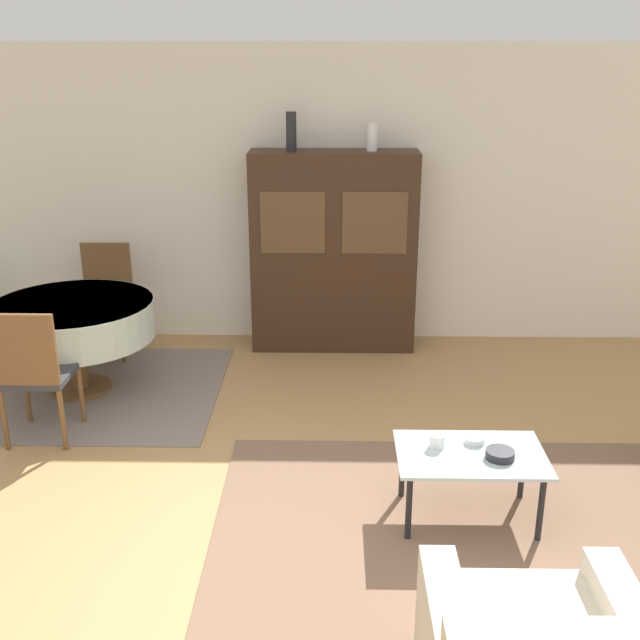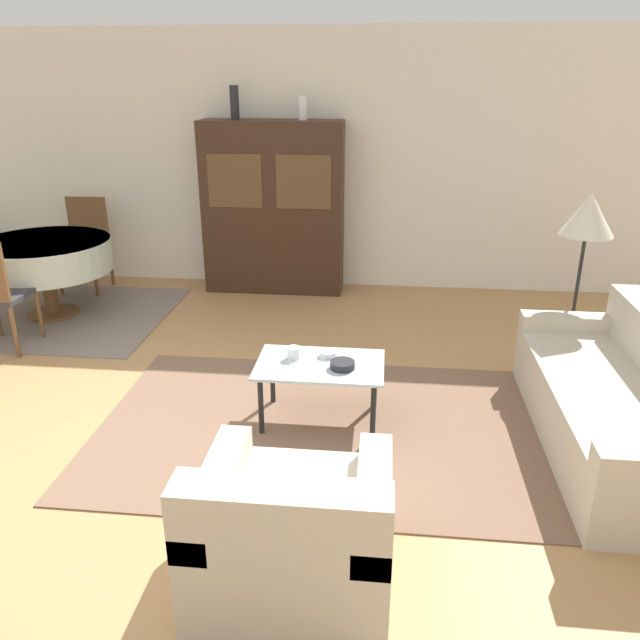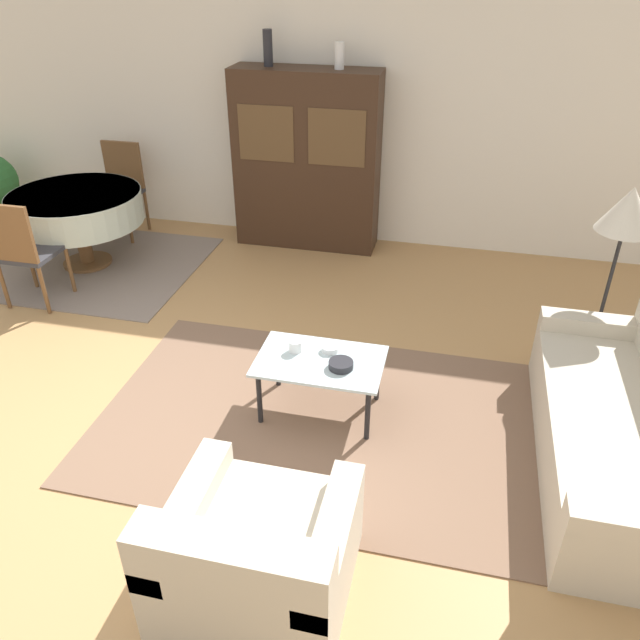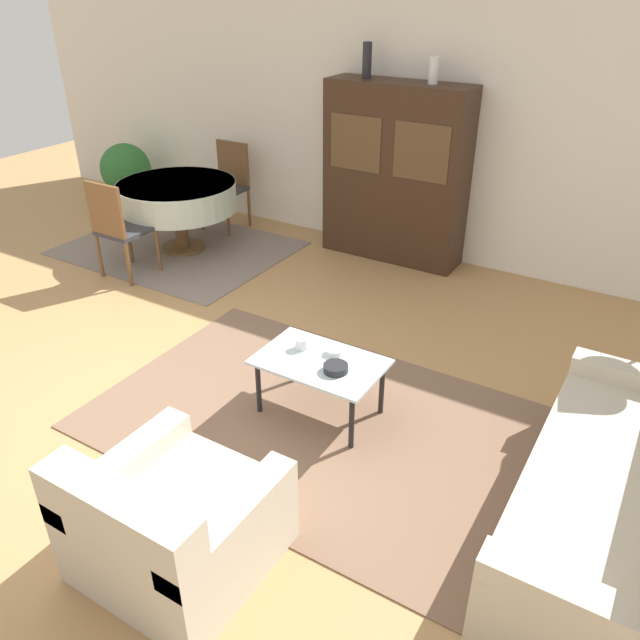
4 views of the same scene
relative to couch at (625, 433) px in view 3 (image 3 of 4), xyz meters
The scene contains 17 objects.
ground_plane 3.06m from the couch, behind, with size 14.00×14.00×0.00m, color tan.
wall_back 4.50m from the couch, 133.56° to the left, with size 10.00×0.06×2.70m.
area_rug 1.89m from the couch, behind, with size 3.09×2.00×0.01m.
dining_rug 5.18m from the couch, 159.31° to the left, with size 2.38×1.83×0.01m.
couch is the anchor object (origin of this frame).
armchair 2.34m from the couch, 144.13° to the right, with size 0.89×0.87×0.75m.
coffee_table 1.93m from the couch, behind, with size 0.86×0.55×0.43m.
display_cabinet 4.03m from the couch, 133.20° to the left, with size 1.48×0.44×1.80m.
dining_table 5.14m from the couch, 158.88° to the left, with size 1.27×1.27×0.75m.
dining_chair_near 4.89m from the couch, 168.32° to the left, with size 0.44×0.44×0.99m.
dining_chair_far 5.50m from the couch, 150.50° to the left, with size 0.44×0.44×0.99m.
floor_lamp 1.55m from the couch, 89.61° to the left, with size 0.40×0.40×1.40m.
cup 2.13m from the couch, behind, with size 0.09×0.09×0.08m.
bowl 1.78m from the couch, behind, with size 0.16×0.16×0.05m.
bowl_small 1.91m from the couch, behind, with size 0.11×0.11×0.04m.
vase_tall 4.56m from the couch, 136.84° to the left, with size 0.09×0.09×0.33m.
vase_short 4.11m from the couch, 129.57° to the left, with size 0.09×0.09×0.24m.
Camera 3 is at (1.87, -2.75, 2.83)m, focal length 35.00 mm.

